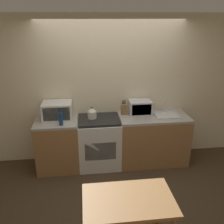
{
  "coord_description": "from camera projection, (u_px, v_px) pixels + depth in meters",
  "views": [
    {
      "loc": [
        -0.5,
        -3.2,
        2.55
      ],
      "look_at": [
        -0.04,
        0.64,
        1.05
      ],
      "focal_mm": 40.0,
      "sensor_mm": 36.0,
      "label": 1
    }
  ],
  "objects": [
    {
      "name": "ground_plane",
      "position": [
        119.0,
        188.0,
        3.94
      ],
      "size": [
        16.0,
        16.0,
        0.0
      ],
      "primitive_type": "plane",
      "color": "#3D2D1E"
    },
    {
      "name": "wall_back",
      "position": [
        111.0,
        90.0,
        4.47
      ],
      "size": [
        10.0,
        0.06,
        2.6
      ],
      "color": "beige",
      "rests_on": "ground_plane"
    },
    {
      "name": "counter_left_run",
      "position": [
        58.0,
        144.0,
        4.36
      ],
      "size": [
        0.72,
        0.62,
        0.9
      ],
      "color": "olive",
      "rests_on": "ground_plane"
    },
    {
      "name": "counter_right_run",
      "position": [
        153.0,
        139.0,
        4.54
      ],
      "size": [
        1.23,
        0.62,
        0.9
      ],
      "color": "olive",
      "rests_on": "ground_plane"
    },
    {
      "name": "stove_range",
      "position": [
        99.0,
        142.0,
        4.43
      ],
      "size": [
        0.72,
        0.62,
        0.9
      ],
      "color": "silver",
      "rests_on": "ground_plane"
    },
    {
      "name": "kettle",
      "position": [
        92.0,
        113.0,
        4.26
      ],
      "size": [
        0.16,
        0.16,
        0.21
      ],
      "color": "beige",
      "rests_on": "stove_range"
    },
    {
      "name": "microwave",
      "position": [
        57.0,
        110.0,
        4.24
      ],
      "size": [
        0.5,
        0.37,
        0.29
      ],
      "color": "silver",
      "rests_on": "counter_left_run"
    },
    {
      "name": "bottle",
      "position": [
        61.0,
        119.0,
        3.98
      ],
      "size": [
        0.07,
        0.07,
        0.29
      ],
      "color": "navy",
      "rests_on": "counter_left_run"
    },
    {
      "name": "knife_block",
      "position": [
        124.0,
        109.0,
        4.42
      ],
      "size": [
        0.09,
        0.09,
        0.26
      ],
      "color": "brown",
      "rests_on": "counter_right_run"
    },
    {
      "name": "toaster_oven",
      "position": [
        140.0,
        107.0,
        4.44
      ],
      "size": [
        0.39,
        0.28,
        0.25
      ],
      "color": "silver",
      "rests_on": "counter_right_run"
    },
    {
      "name": "sink_basin",
      "position": [
        166.0,
        114.0,
        4.41
      ],
      "size": [
        0.41,
        0.35,
        0.24
      ],
      "color": "silver",
      "rests_on": "counter_right_run"
    },
    {
      "name": "dining_table",
      "position": [
        128.0,
        207.0,
        2.64
      ],
      "size": [
        0.96,
        0.61,
        0.77
      ],
      "color": "brown",
      "rests_on": "ground_plane"
    }
  ]
}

